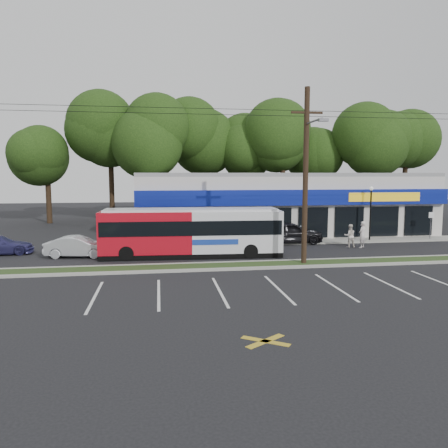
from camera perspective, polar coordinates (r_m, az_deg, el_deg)
ground at (r=23.96m, az=4.31°, el=-6.02°), size 120.00×120.00×0.00m
grass_strip at (r=24.91m, az=3.79°, el=-5.39°), size 40.00×1.60×0.12m
curb_south at (r=24.09m, az=4.23°, el=-5.78°), size 40.00×0.25×0.14m
curb_north at (r=25.72m, az=3.39°, el=-4.99°), size 40.00×0.25×0.14m
sidewalk at (r=33.80m, az=9.19°, el=-2.31°), size 32.00×2.20×0.10m
strip_mall at (r=40.26m, az=6.95°, el=2.86°), size 25.00×12.55×5.30m
utility_pole at (r=25.06m, az=10.31°, el=6.91°), size 50.00×2.77×10.00m
lamp_post at (r=35.62m, az=18.61°, el=2.12°), size 0.30×0.30×4.25m
sign_post at (r=38.06m, az=25.42°, el=0.41°), size 0.45×0.10×2.23m
tree_line at (r=49.77m, az=2.20°, el=10.24°), size 46.76×6.76×11.83m
metrobus at (r=27.61m, az=-4.25°, el=-0.95°), size 11.44×2.91×3.05m
car_dark at (r=33.03m, az=8.48°, el=-1.10°), size 5.08×2.20×1.70m
car_silver at (r=28.92m, az=-18.50°, el=-2.83°), size 4.18×1.93×1.33m
pedestrian_a at (r=32.42m, az=17.59°, el=-1.32°), size 0.81×0.80×1.89m
pedestrian_b at (r=32.38m, az=16.10°, el=-1.48°), size 0.89×0.74×1.66m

